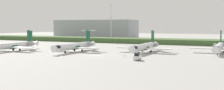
% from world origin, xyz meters
% --- Properties ---
extents(ground_plane, '(500.00, 500.00, 0.00)m').
position_xyz_m(ground_plane, '(0.00, 30.00, 0.00)').
color(ground_plane, '#9E9B96').
extents(grass_berm, '(320.00, 20.00, 2.96)m').
position_xyz_m(grass_berm, '(0.00, 76.69, 1.48)').
color(grass_berm, '#426033').
rests_on(grass_berm, ground).
extents(regional_jet_nearest, '(22.81, 31.00, 9.00)m').
position_xyz_m(regional_jet_nearest, '(-41.37, 1.49, 2.54)').
color(regional_jet_nearest, silver).
rests_on(regional_jet_nearest, ground).
extents(regional_jet_second, '(22.81, 31.00, 9.00)m').
position_xyz_m(regional_jet_second, '(-14.98, 10.42, 2.54)').
color(regional_jet_second, silver).
rests_on(regional_jet_second, ground).
extents(regional_jet_third, '(22.81, 31.00, 9.00)m').
position_xyz_m(regional_jet_third, '(12.91, 19.57, 2.54)').
color(regional_jet_third, silver).
rests_on(regional_jet_third, ground).
extents(regional_jet_fourth, '(22.81, 31.00, 9.00)m').
position_xyz_m(regional_jet_fourth, '(40.72, 29.52, 2.54)').
color(regional_jet_fourth, silver).
rests_on(regional_jet_fourth, ground).
extents(antenna_mast, '(4.40, 0.50, 24.17)m').
position_xyz_m(antenna_mast, '(-25.53, 67.97, 10.02)').
color(antenna_mast, '#B2B2B7').
rests_on(antenna_mast, ground).
extents(distant_hangar, '(65.86, 22.56, 15.36)m').
position_xyz_m(distant_hangar, '(-58.06, 107.74, 7.68)').
color(distant_hangar, '#9EA3AD').
rests_on(distant_hangar, ground).
extents(baggage_tug, '(1.72, 3.20, 2.30)m').
position_xyz_m(baggage_tug, '(18.72, -6.28, 1.00)').
color(baggage_tug, silver).
rests_on(baggage_tug, ground).
extents(safety_cone_front_marker, '(0.44, 0.44, 0.55)m').
position_xyz_m(safety_cone_front_marker, '(10.69, 2.56, 0.28)').
color(safety_cone_front_marker, orange).
rests_on(safety_cone_front_marker, ground).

